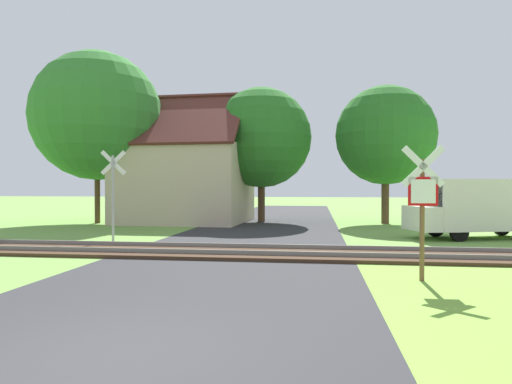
% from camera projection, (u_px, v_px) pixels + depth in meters
% --- Properties ---
extents(ground_plane, '(160.00, 160.00, 0.00)m').
position_uv_depth(ground_plane, '(100.00, 364.00, 5.06)').
color(ground_plane, '#6B9942').
extents(road_asphalt, '(6.76, 80.00, 0.01)m').
position_uv_depth(road_asphalt, '(161.00, 314.00, 7.04)').
color(road_asphalt, '#2D2D30').
rests_on(road_asphalt, ground).
extents(rail_track, '(60.00, 2.60, 0.22)m').
position_uv_depth(rail_track, '(234.00, 252.00, 13.27)').
color(rail_track, '#422D1E').
rests_on(rail_track, ground).
extents(stop_sign_near, '(0.88, 0.15, 2.83)m').
position_uv_depth(stop_sign_near, '(423.00, 202.00, 9.44)').
color(stop_sign_near, brown).
rests_on(stop_sign_near, ground).
extents(crossing_sign_far, '(0.86, 0.22, 3.25)m').
position_uv_depth(crossing_sign_far, '(113.00, 189.00, 16.03)').
color(crossing_sign_far, '#9E9EA5').
rests_on(crossing_sign_far, ground).
extents(house, '(7.08, 7.00, 7.09)m').
position_uv_depth(house, '(187.00, 181.00, 25.40)').
color(house, '#C6B293').
rests_on(house, ground).
extents(tree_center, '(5.56, 5.56, 7.47)m').
position_uv_depth(tree_center, '(261.00, 138.00, 25.40)').
color(tree_center, '#513823').
rests_on(tree_center, ground).
extents(tree_left, '(6.87, 6.87, 9.18)m').
position_uv_depth(tree_left, '(97.00, 116.00, 24.40)').
color(tree_left, '#513823').
rests_on(tree_left, ground).
extents(tree_right, '(5.25, 5.25, 7.32)m').
position_uv_depth(tree_right, '(385.00, 135.00, 24.16)').
color(tree_right, '#513823').
rests_on(tree_right, ground).
extents(mail_truck, '(5.22, 3.17, 2.24)m').
position_uv_depth(mail_truck, '(478.00, 206.00, 17.28)').
color(mail_truck, silver).
rests_on(mail_truck, ground).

